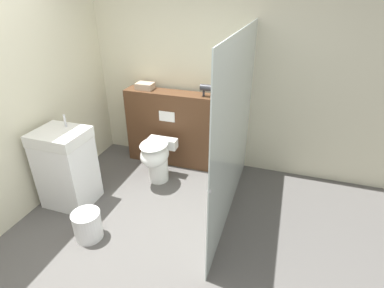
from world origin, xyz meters
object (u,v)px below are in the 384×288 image
(hair_drier, at_px, (207,88))
(waste_bin, at_px, (88,225))
(toilet, at_px, (157,157))
(sink_vanity, at_px, (67,168))

(hair_drier, bearing_deg, waste_bin, -114.25)
(toilet, height_order, sink_vanity, sink_vanity)
(sink_vanity, xyz_separation_m, waste_bin, (0.54, -0.45, -0.31))
(sink_vanity, xyz_separation_m, hair_drier, (1.29, 1.22, 0.70))
(toilet, bearing_deg, waste_bin, -102.42)
(toilet, relative_size, hair_drier, 3.35)
(toilet, xyz_separation_m, hair_drier, (0.50, 0.52, 0.80))
(sink_vanity, bearing_deg, waste_bin, -39.69)
(toilet, bearing_deg, hair_drier, 46.15)
(sink_vanity, distance_m, waste_bin, 0.76)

